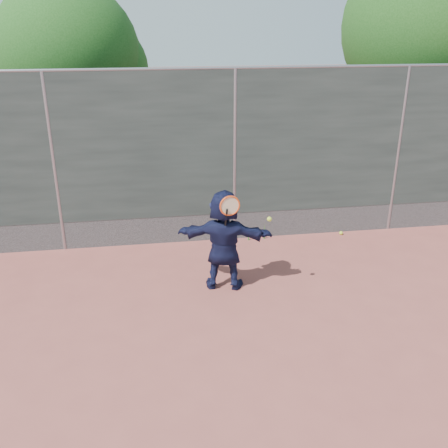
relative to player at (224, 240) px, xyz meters
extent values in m
plane|color=#9E4C42|center=(0.45, -1.78, -0.76)|extent=(80.00, 80.00, 0.00)
imported|color=#15193B|center=(0.00, 0.00, 0.00)|extent=(1.47, 0.76, 1.51)
sphere|color=#C5DE31|center=(2.45, 1.57, -0.72)|extent=(0.07, 0.07, 0.07)
cube|color=#38423D|center=(0.45, 1.72, 0.99)|extent=(20.00, 0.04, 2.50)
cube|color=slate|center=(0.45, 1.72, -0.51)|extent=(20.00, 0.03, 0.50)
cylinder|color=gray|center=(0.45, 1.72, 2.24)|extent=(20.00, 0.05, 0.05)
cylinder|color=gray|center=(-2.55, 1.72, 0.74)|extent=(0.06, 0.06, 3.00)
cylinder|color=gray|center=(0.45, 1.72, 0.74)|extent=(0.06, 0.06, 3.00)
cylinder|color=gray|center=(3.45, 1.72, 0.74)|extent=(0.06, 0.06, 3.00)
torus|color=#EF4C16|center=(0.05, -0.20, 0.60)|extent=(0.29, 0.07, 0.29)
cylinder|color=beige|center=(0.05, -0.20, 0.60)|extent=(0.25, 0.04, 0.25)
cylinder|color=black|center=(0.00, -0.18, 0.40)|extent=(0.05, 0.13, 0.33)
sphere|color=#C5DE31|center=(0.59, -0.28, 0.40)|extent=(0.07, 0.07, 0.07)
cylinder|color=#382314|center=(4.95, 3.92, 0.54)|extent=(0.28, 0.28, 2.60)
sphere|color=#23561C|center=(4.95, 3.92, 2.83)|extent=(3.60, 3.60, 3.60)
cylinder|color=#382314|center=(-2.55, 4.72, 0.34)|extent=(0.28, 0.28, 2.20)
sphere|color=#23561C|center=(-2.55, 4.72, 2.27)|extent=(3.00, 3.00, 3.00)
sphere|color=#23561C|center=(-1.95, 4.92, 1.97)|extent=(2.10, 2.10, 2.10)
cone|color=#387226|center=(0.70, 1.60, -0.63)|extent=(0.03, 0.03, 0.26)
cone|color=#387226|center=(1.00, 1.62, -0.61)|extent=(0.03, 0.03, 0.30)
cone|color=#387226|center=(0.35, 1.58, -0.65)|extent=(0.03, 0.03, 0.22)
camera|label=1|loc=(-1.01, -6.52, 2.96)|focal=40.00mm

